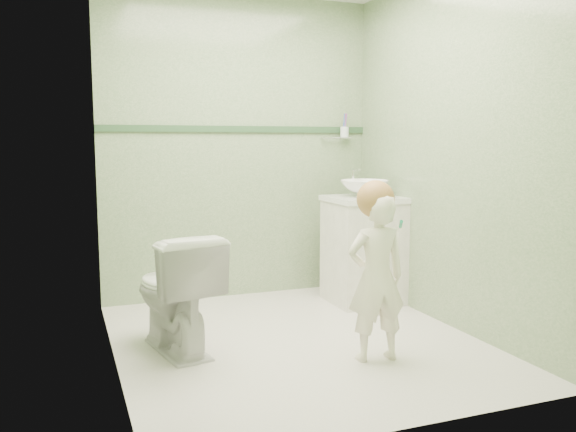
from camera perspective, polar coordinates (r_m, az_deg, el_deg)
name	(u,v)px	position (r m, az deg, el deg)	size (l,w,h in m)	color
ground	(296,341)	(3.86, 0.81, -11.83)	(2.50, 2.50, 0.00)	beige
room_shell	(297,150)	(3.65, 0.84, 6.28)	(2.50, 2.54, 2.40)	gray
trim_stripe	(239,129)	(4.83, -4.65, 8.24)	(2.20, 0.02, 0.05)	#2E5030
vanity	(363,251)	(4.72, 7.18, -3.35)	(0.52, 0.50, 0.80)	beige
counter	(364,199)	(4.66, 7.26, 1.60)	(0.54, 0.52, 0.04)	white
basin	(364,188)	(4.66, 7.28, 2.63)	(0.37, 0.37, 0.13)	white
faucet	(354,177)	(4.81, 6.25, 3.75)	(0.03, 0.13, 0.18)	silver
cup_holder	(344,132)	(5.10, 5.31, 7.95)	(0.26, 0.07, 0.21)	silver
toilet	(175,292)	(3.66, -10.72, -7.11)	(0.40, 0.71, 0.72)	white
toddler	(376,278)	(3.46, 8.40, -5.83)	(0.35, 0.23, 0.96)	white
hair_cap	(376,199)	(3.41, 8.33, 1.60)	(0.21, 0.21, 0.21)	#A5723D
teal_toothbrush	(399,223)	(3.33, 10.55, -0.68)	(0.11, 0.13, 0.08)	#108C60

